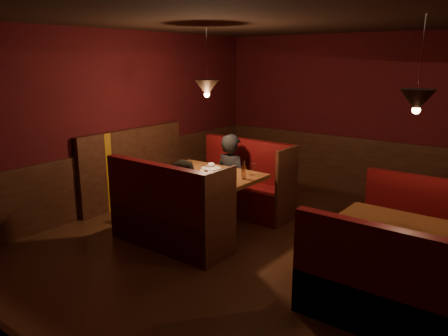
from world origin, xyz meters
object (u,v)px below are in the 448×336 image
Objects in this scene: main_bench_far at (244,189)px; second_table at (402,243)px; second_bench_near at (377,295)px; main_table at (209,185)px; second_bench_far at (422,239)px; diner_a at (231,164)px; main_bench_near at (167,220)px; diner_b at (184,190)px.

main_bench_far is 3.00m from second_table.
main_bench_far is 3.40m from second_bench_near.
second_bench_near is (2.81, -1.91, -0.03)m from main_bench_far.
main_table is 1.04× the size of second_bench_near.
second_bench_near is (0.00, -1.62, 0.00)m from second_bench_far.
diner_a is (-2.92, 1.71, 0.49)m from second_bench_near.
main_bench_near reaches higher than second_table.
diner_a is (-0.11, -0.20, 0.46)m from main_bench_far.
main_bench_near is 1.27× the size of second_table.
second_bench_near reaches higher than second_table.
second_bench_near is at bearing -2.76° from main_bench_near.
second_bench_far is (2.81, 1.49, -0.03)m from main_bench_near.
main_bench_near is at bearing -90.00° from main_bench_far.
diner_a is (-0.11, 1.57, 0.46)m from main_bench_near.
main_bench_far is 1.00× the size of main_bench_near.
main_bench_far is at bearing 97.46° from diner_b.
diner_a reaches higher than second_bench_near.
diner_b reaches higher than second_bench_far.
diner_a reaches higher than main_bench_far.
diner_a is (-2.92, 0.09, 0.49)m from second_bench_far.
main_bench_far is 0.51m from diner_a.
main_bench_far is 1.56m from diner_b.
second_bench_far is (0.03, 0.81, -0.23)m from second_table.
second_table is 2.75m from diner_b.
main_table is 3.03m from second_bench_near.
main_bench_near is 3.18m from second_bench_far.
main_table is at bearing 102.93° from diner_b.
main_bench_near is 1.15× the size of second_bench_near.
diner_b is (-2.74, 0.40, 0.40)m from second_bench_near.
diner_a is at bearing 102.60° from diner_b.
diner_b is at bearing -171.31° from second_table.
second_bench_far is at bearing -5.86° from main_bench_far.
second_bench_far is 1.62m from second_bench_near.
second_bench_far is at bearing 87.80° from second_table.
second_table is at bearing 92.20° from second_bench_near.
diner_a reaches higher than second_bench_far.
diner_b is (0.09, -0.63, 0.10)m from main_table.
diner_a is (-0.09, 0.68, 0.18)m from main_table.
second_bench_near is 1.01× the size of diner_b.
second_bench_near is at bearing -87.80° from second_table.
diner_a is at bearing 97.66° from main_table.
diner_b is at bearing -155.91° from second_bench_far.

